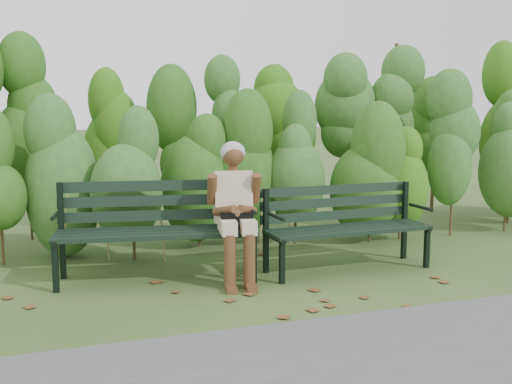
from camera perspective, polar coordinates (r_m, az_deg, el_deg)
name	(u,v)px	position (r m, az deg, el deg)	size (l,w,h in m)	color
ground	(269,284)	(5.18, 1.27, -8.76)	(80.00, 80.00, 0.00)	#344B22
hedge_band	(212,129)	(6.74, -4.18, 5.96)	(11.04, 1.67, 2.42)	#47381E
leaf_litter	(297,293)	(4.94, 3.94, -9.56)	(5.59, 2.18, 0.01)	brown
bench_left	(156,222)	(5.32, -9.48, -2.82)	(1.78, 0.82, 0.86)	black
bench_right	(344,220)	(5.64, 8.37, -2.67)	(1.57, 0.56, 0.78)	black
seated_woman	(235,202)	(5.16, -2.03, -1.00)	(0.49, 0.72, 1.21)	beige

